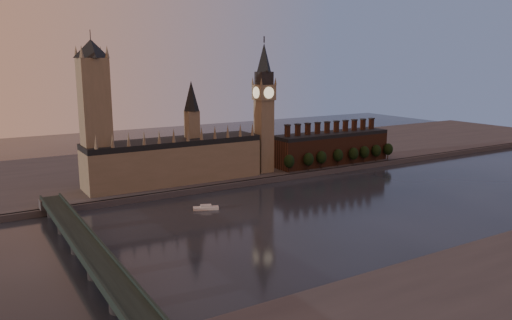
{
  "coord_description": "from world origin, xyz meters",
  "views": [
    {
      "loc": [
        -201.06,
        -224.29,
        91.32
      ],
      "look_at": [
        -30.86,
        55.0,
        27.01
      ],
      "focal_mm": 35.0,
      "sensor_mm": 36.0,
      "label": 1
    }
  ],
  "objects_px": {
    "big_ben": "(264,106)",
    "westminster_bridge": "(88,251)",
    "river_boat": "(206,208)",
    "victoria_tower": "(95,111)"
  },
  "relations": [
    {
      "from": "victoria_tower",
      "to": "big_ben",
      "type": "distance_m",
      "value": 130.12
    },
    {
      "from": "victoria_tower",
      "to": "river_boat",
      "type": "height_order",
      "value": "victoria_tower"
    },
    {
      "from": "big_ben",
      "to": "river_boat",
      "type": "distance_m",
      "value": 114.83
    },
    {
      "from": "big_ben",
      "to": "westminster_bridge",
      "type": "distance_m",
      "value": 205.83
    },
    {
      "from": "big_ben",
      "to": "river_boat",
      "type": "xyz_separation_m",
      "value": [
        -80.76,
        -59.76,
        -55.61
      ]
    },
    {
      "from": "big_ben",
      "to": "river_boat",
      "type": "bearing_deg",
      "value": -143.5
    },
    {
      "from": "westminster_bridge",
      "to": "river_boat",
      "type": "bearing_deg",
      "value": 32.15
    },
    {
      "from": "victoria_tower",
      "to": "westminster_bridge",
      "type": "distance_m",
      "value": 133.21
    },
    {
      "from": "river_boat",
      "to": "westminster_bridge",
      "type": "bearing_deg",
      "value": -126.27
    },
    {
      "from": "victoria_tower",
      "to": "westminster_bridge",
      "type": "bearing_deg",
      "value": -106.56
    }
  ]
}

